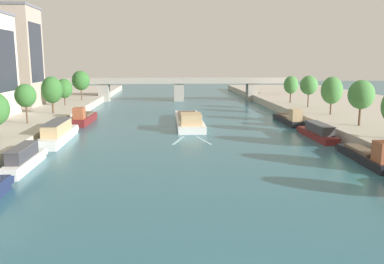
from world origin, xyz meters
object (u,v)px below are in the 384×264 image
(tree_left_by_lamp, at_px, (81,81))
(tree_right_third, at_px, (332,90))
(moored_boat_left_far, at_px, (58,133))
(bridge_far, at_px, (179,86))
(tree_left_third, at_px, (25,96))
(tree_right_second, at_px, (291,85))
(tree_right_by_lamp, at_px, (309,85))
(moored_boat_right_downstream, at_px, (289,119))
(moored_boat_left_lone, at_px, (24,159))
(tree_left_midway, at_px, (52,90))
(moored_boat_left_midway, at_px, (84,118))
(tree_left_far, at_px, (64,89))
(moored_boat_right_far, at_px, (369,156))
(tree_right_far, at_px, (361,95))
(barge_midriver, at_px, (189,120))
(moored_boat_right_second, at_px, (318,132))

(tree_left_by_lamp, relative_size, tree_right_third, 1.05)
(moored_boat_left_far, distance_m, bridge_far, 59.13)
(tree_left_third, bearing_deg, tree_right_second, 28.43)
(tree_right_third, bearing_deg, tree_left_by_lamp, 149.22)
(tree_right_by_lamp, bearing_deg, tree_left_third, -160.29)
(bridge_far, bearing_deg, moored_boat_right_downstream, -65.84)
(moored_boat_left_lone, bearing_deg, tree_left_midway, 100.28)
(moored_boat_left_midway, distance_m, tree_left_far, 16.87)
(moored_boat_right_far, distance_m, tree_left_third, 49.19)
(tree_right_third, bearing_deg, tree_right_far, -92.99)
(barge_midriver, distance_m, tree_right_by_lamp, 28.33)
(moored_boat_right_far, xyz_separation_m, bridge_far, (-19.14, 70.61, 3.27))
(moored_boat_left_lone, distance_m, moored_boat_left_far, 14.44)
(moored_boat_right_downstream, distance_m, tree_left_by_lamp, 52.64)
(tree_right_second, bearing_deg, tree_left_third, -151.57)
(tree_left_by_lamp, relative_size, tree_right_far, 1.05)
(moored_boat_left_far, xyz_separation_m, tree_right_by_lamp, (44.98, 24.46, 5.04))
(barge_midriver, height_order, moored_boat_left_far, moored_boat_left_far)
(tree_left_midway, height_order, tree_left_far, tree_left_midway)
(bridge_far, bearing_deg, tree_right_second, -42.00)
(moored_boat_right_downstream, height_order, bridge_far, bridge_far)
(moored_boat_left_lone, relative_size, tree_right_second, 1.72)
(tree_left_third, height_order, tree_right_by_lamp, tree_right_by_lamp)
(tree_right_by_lamp, height_order, tree_right_second, tree_right_by_lamp)
(tree_left_third, bearing_deg, tree_right_by_lamp, 19.71)
(moored_boat_left_lone, height_order, tree_left_by_lamp, tree_left_by_lamp)
(bridge_far, bearing_deg, tree_left_far, -135.76)
(tree_right_third, height_order, tree_right_second, tree_right_third)
(moored_boat_left_lone, relative_size, tree_right_far, 1.54)
(tree_left_third, distance_m, tree_right_by_lamp, 54.49)
(moored_boat_left_far, distance_m, tree_right_by_lamp, 51.45)
(tree_right_second, bearing_deg, tree_left_midway, -162.80)
(barge_midriver, relative_size, moored_boat_left_lone, 2.11)
(moored_boat_left_far, height_order, moored_boat_right_second, moored_boat_left_far)
(moored_boat_right_far, xyz_separation_m, tree_left_by_lamp, (-43.65, 57.75, 5.59))
(tree_left_third, height_order, tree_right_far, tree_right_far)
(tree_left_by_lamp, height_order, bridge_far, tree_left_by_lamp)
(moored_boat_left_far, bearing_deg, tree_right_second, 37.14)
(moored_boat_right_second, xyz_separation_m, tree_right_far, (6.69, 1.01, 5.39))
(moored_boat_left_far, relative_size, bridge_far, 0.22)
(tree_left_third, bearing_deg, moored_boat_right_second, -8.17)
(moored_boat_left_lone, bearing_deg, tree_left_far, 98.71)
(moored_boat_right_downstream, bearing_deg, barge_midriver, -179.20)
(tree_right_by_lamp, bearing_deg, moored_boat_right_downstream, -124.29)
(tree_left_midway, xyz_separation_m, tree_left_far, (-1.09, 13.09, -0.66))
(moored_boat_right_downstream, xyz_separation_m, bridge_far, (-18.89, 42.12, 3.27))
(moored_boat_right_downstream, bearing_deg, tree_left_midway, 174.59)
(moored_boat_left_far, bearing_deg, moored_boat_left_midway, 89.03)
(moored_boat_left_midway, distance_m, tree_left_midway, 7.93)
(tree_left_by_lamp, xyz_separation_m, tree_right_far, (50.04, -42.34, -0.13))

